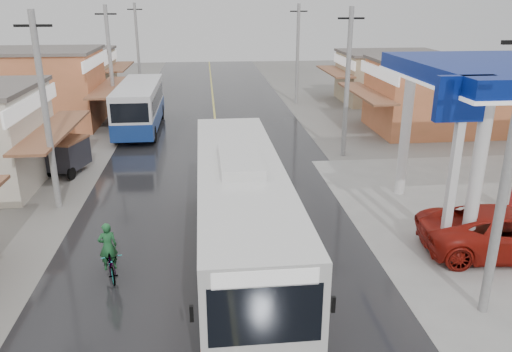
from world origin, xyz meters
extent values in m
plane|color=slate|center=(0.00, 0.00, 0.00)|extent=(120.00, 120.00, 0.00)
cube|color=black|center=(0.00, 15.00, 0.01)|extent=(12.00, 90.00, 0.02)
cube|color=#D8CC4C|center=(0.00, 15.00, 0.02)|extent=(0.15, 90.00, 0.01)
cylinder|color=white|center=(8.00, 9.00, 2.75)|extent=(0.44, 0.44, 5.50)
cylinder|color=white|center=(8.00, 3.00, 2.75)|extent=(0.44, 0.44, 5.50)
cube|color=white|center=(7.20, 3.00, 3.00)|extent=(0.25, 0.25, 6.00)
cube|color=navy|center=(7.20, 3.00, 5.50)|extent=(1.80, 0.30, 1.40)
cube|color=silver|center=(0.36, 3.01, 2.10)|extent=(2.67, 12.35, 3.03)
cube|color=black|center=(0.36, 3.01, 0.48)|extent=(2.69, 12.37, 0.31)
cube|color=red|center=(0.36, 3.01, 1.00)|extent=(2.71, 12.39, 0.56)
cube|color=yellow|center=(0.36, 3.01, 0.66)|extent=(2.72, 12.40, 0.14)
cube|color=black|center=(0.36, 3.52, 2.43)|extent=(2.69, 9.78, 1.03)
cube|color=black|center=(0.41, -3.10, 2.54)|extent=(2.27, 0.14, 1.34)
cube|color=black|center=(0.31, 9.12, 2.54)|extent=(2.27, 0.14, 1.13)
cube|color=white|center=(0.41, -3.10, 3.36)|extent=(2.07, 0.14, 0.36)
cube|color=silver|center=(0.36, 3.01, 3.77)|extent=(1.26, 3.09, 0.31)
cylinder|color=black|center=(-0.74, -1.31, 0.58)|extent=(0.37, 1.13, 1.13)
cylinder|color=black|center=(1.53, -1.30, 0.58)|extent=(0.37, 1.13, 1.13)
cylinder|color=black|center=(-0.81, 6.90, 0.58)|extent=(0.37, 1.13, 1.13)
cylinder|color=black|center=(1.46, 6.92, 0.58)|extent=(0.37, 1.13, 1.13)
cube|color=black|center=(-1.03, -2.87, 2.49)|extent=(0.08, 0.08, 0.36)
cube|color=black|center=(1.84, -2.84, 2.49)|extent=(0.08, 0.08, 0.36)
cube|color=silver|center=(-5.01, 21.97, 1.81)|extent=(2.48, 9.22, 2.56)
cube|color=navy|center=(-5.01, 21.97, 0.94)|extent=(2.52, 9.26, 1.02)
cube|color=black|center=(-5.01, 21.97, 2.17)|extent=(2.52, 7.68, 0.92)
cube|color=black|center=(-4.99, 17.41, 2.17)|extent=(2.16, 0.13, 1.13)
cylinder|color=black|center=(-6.11, 18.69, 0.53)|extent=(0.31, 1.02, 1.02)
cylinder|color=black|center=(-3.89, 18.70, 0.53)|extent=(0.31, 1.02, 1.02)
cylinder|color=black|center=(-6.12, 25.24, 0.53)|extent=(0.31, 1.02, 1.02)
cylinder|color=black|center=(-3.91, 25.25, 0.53)|extent=(0.31, 1.02, 1.02)
imported|color=maroon|center=(9.51, 3.17, 0.81)|extent=(6.12, 3.33, 1.63)
imported|color=black|center=(-3.78, 3.04, 0.47)|extent=(1.09, 1.89, 0.94)
imported|color=#216333|center=(-3.78, 2.83, 1.15)|extent=(0.65, 0.52, 1.56)
cube|color=#26262D|center=(-7.59, 13.45, 0.99)|extent=(1.89, 2.38, 1.35)
cube|color=brown|center=(-7.59, 13.45, 1.72)|extent=(1.95, 2.44, 0.10)
cylinder|color=black|center=(-8.49, 12.96, 0.31)|extent=(0.36, 0.65, 0.62)
cylinder|color=black|center=(-8.08, 14.36, 0.31)|extent=(0.36, 0.65, 0.62)
cylinder|color=black|center=(-7.25, 12.38, 0.31)|extent=(0.30, 0.63, 0.62)
camera|label=1|loc=(-0.60, -11.33, 8.37)|focal=35.00mm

